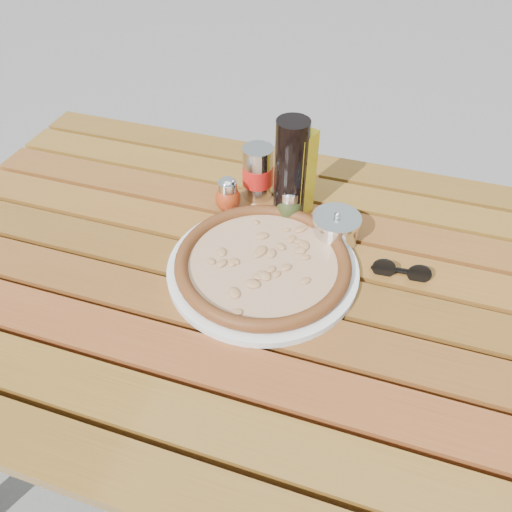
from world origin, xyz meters
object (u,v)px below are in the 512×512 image
(plate, at_px, (263,268))
(pepper_shaker, at_px, (228,195))
(sunglasses, at_px, (401,271))
(pizza, at_px, (263,262))
(parmesan_tin, at_px, (336,228))
(table, at_px, (253,301))
(olive_oil_cruet, at_px, (298,173))
(soda_can, at_px, (258,173))
(dark_bottle, at_px, (291,171))
(oregano_shaker, at_px, (289,205))

(plate, bearing_deg, pepper_shaker, 129.14)
(sunglasses, bearing_deg, pizza, -169.56)
(parmesan_tin, bearing_deg, sunglasses, -25.21)
(parmesan_tin, distance_m, sunglasses, 0.15)
(table, height_order, pizza, pizza)
(plate, height_order, pepper_shaker, pepper_shaker)
(olive_oil_cruet, distance_m, parmesan_tin, 0.14)
(pepper_shaker, bearing_deg, pizza, -50.86)
(olive_oil_cruet, bearing_deg, soda_can, 163.00)
(pepper_shaker, bearing_deg, soda_can, 58.14)
(pizza, xyz_separation_m, soda_can, (-0.08, 0.23, 0.04))
(plate, bearing_deg, olive_oil_cruet, 86.58)
(pizza, bearing_deg, plate, 135.00)
(plate, bearing_deg, dark_bottle, 89.69)
(pepper_shaker, height_order, soda_can, soda_can)
(oregano_shaker, relative_size, olive_oil_cruet, 0.39)
(pizza, height_order, sunglasses, sunglasses)
(pepper_shaker, distance_m, sunglasses, 0.39)
(table, xyz_separation_m, parmesan_tin, (0.13, 0.14, 0.11))
(plate, height_order, olive_oil_cruet, olive_oil_cruet)
(oregano_shaker, distance_m, parmesan_tin, 0.11)
(soda_can, bearing_deg, olive_oil_cruet, -17.00)
(pepper_shaker, xyz_separation_m, oregano_shaker, (0.13, 0.01, 0.00))
(table, bearing_deg, plate, 45.59)
(table, xyz_separation_m, olive_oil_cruet, (0.03, 0.21, 0.17))
(pizza, distance_m, dark_bottle, 0.20)
(pizza, xyz_separation_m, sunglasses, (0.25, 0.06, -0.01))
(pepper_shaker, bearing_deg, parmesan_tin, -6.37)
(soda_can, relative_size, sunglasses, 1.09)
(oregano_shaker, relative_size, soda_can, 0.68)
(dark_bottle, bearing_deg, table, -94.68)
(parmesan_tin, bearing_deg, plate, -130.70)
(oregano_shaker, relative_size, parmesan_tin, 0.83)
(plate, distance_m, parmesan_tin, 0.17)
(sunglasses, bearing_deg, plate, -169.56)
(dark_bottle, xyz_separation_m, parmesan_tin, (0.11, -0.05, -0.08))
(soda_can, bearing_deg, pizza, -69.86)
(oregano_shaker, bearing_deg, parmesan_tin, -18.44)
(plate, relative_size, dark_bottle, 1.64)
(olive_oil_cruet, bearing_deg, pepper_shaker, -163.34)
(plate, height_order, soda_can, soda_can)
(olive_oil_cruet, bearing_deg, pizza, -93.42)
(table, distance_m, parmesan_tin, 0.22)
(dark_bottle, height_order, olive_oil_cruet, dark_bottle)
(pizza, relative_size, sunglasses, 4.19)
(pepper_shaker, bearing_deg, sunglasses, -13.69)
(olive_oil_cruet, bearing_deg, sunglasses, -29.26)
(olive_oil_cruet, distance_m, sunglasses, 0.28)
(oregano_shaker, distance_m, olive_oil_cruet, 0.07)
(plate, bearing_deg, sunglasses, 14.42)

